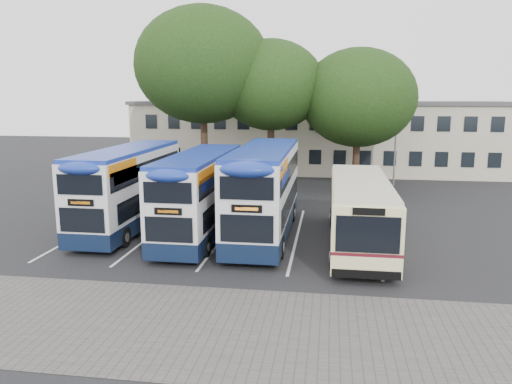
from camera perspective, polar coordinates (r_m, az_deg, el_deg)
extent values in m
plane|color=black|center=(19.41, 4.45, -9.16)|extent=(120.00, 120.00, 0.00)
cube|color=#595654|center=(15.12, -4.83, -15.20)|extent=(40.00, 6.00, 0.01)
cube|color=silver|center=(26.93, -18.23, -3.93)|extent=(0.12, 11.00, 0.01)
cube|color=silver|center=(25.57, -11.18, -4.36)|extent=(0.12, 11.00, 0.01)
cube|color=silver|center=(24.63, -3.46, -4.76)|extent=(0.12, 11.00, 0.01)
cube|color=silver|center=(24.17, 4.72, -5.08)|extent=(0.12, 11.00, 0.01)
cube|color=silver|center=(24.21, 13.04, -5.30)|extent=(0.12, 11.00, 0.01)
cube|color=#C3B49D|center=(45.36, 6.98, 6.22)|extent=(32.00, 8.00, 6.00)
cube|color=#4C4C4F|center=(45.22, 7.07, 10.07)|extent=(32.40, 8.40, 0.30)
cube|color=black|center=(41.49, 6.78, 3.99)|extent=(30.00, 0.06, 1.20)
cube|color=black|center=(41.25, 6.86, 7.85)|extent=(30.00, 0.06, 1.20)
cylinder|color=gray|center=(38.55, 15.75, 7.31)|extent=(0.14, 0.14, 9.00)
cube|color=gray|center=(38.57, 16.10, 14.00)|extent=(0.12, 0.80, 0.12)
cube|color=gray|center=(38.17, 16.17, 13.95)|extent=(0.25, 0.50, 0.12)
cylinder|color=black|center=(36.36, -5.93, 5.46)|extent=(0.50, 0.50, 6.46)
ellipsoid|color=black|center=(36.26, -6.10, 14.23)|extent=(9.58, 9.58, 8.14)
cylinder|color=black|center=(36.22, 1.70, 4.69)|extent=(0.50, 0.50, 5.45)
ellipsoid|color=black|center=(36.02, 1.74, 12.12)|extent=(7.50, 7.50, 6.38)
cylinder|color=black|center=(36.52, 11.37, 4.02)|extent=(0.50, 0.50, 4.81)
ellipsoid|color=black|center=(36.27, 11.62, 10.52)|extent=(8.12, 8.12, 6.90)
cube|color=#0E1933|center=(26.27, -14.21, -2.63)|extent=(2.32, 9.76, 0.74)
cube|color=silver|center=(25.92, -14.40, 1.27)|extent=(2.32, 9.76, 2.88)
cube|color=navy|center=(25.72, -14.56, 4.54)|extent=(2.28, 9.56, 0.28)
cube|color=black|center=(26.31, -14.09, -0.32)|extent=(2.36, 8.64, 0.93)
cube|color=black|center=(25.82, -14.47, 2.69)|extent=(2.36, 9.20, 0.84)
cube|color=orange|center=(22.37, -14.93, 2.77)|extent=(0.02, 2.97, 0.51)
cube|color=black|center=(21.58, -19.41, -1.16)|extent=(1.11, 0.06, 0.28)
cylinder|color=black|center=(29.26, -13.98, -1.62)|extent=(0.28, 0.93, 0.93)
cylinder|color=black|center=(28.53, -10.07, -1.78)|extent=(0.28, 0.93, 0.93)
cylinder|color=black|center=(23.96, -19.46, -4.69)|extent=(0.28, 0.93, 0.93)
cylinder|color=black|center=(23.06, -14.83, -5.02)|extent=(0.28, 0.93, 0.93)
cube|color=#0E1933|center=(24.22, -6.32, -3.53)|extent=(2.27, 9.52, 0.73)
cube|color=silver|center=(23.84, -6.40, 0.58)|extent=(2.27, 9.52, 2.81)
cube|color=navy|center=(23.63, -6.48, 4.04)|extent=(2.22, 9.33, 0.27)
cube|color=black|center=(24.25, -6.20, -1.09)|extent=(2.31, 8.43, 0.91)
cube|color=black|center=(23.74, -6.44, 2.09)|extent=(2.31, 8.97, 0.82)
cube|color=orange|center=(20.39, -5.61, 2.07)|extent=(0.02, 2.90, 0.50)
cube|color=black|center=(19.37, -10.02, -2.20)|extent=(1.09, 0.06, 0.27)
cylinder|color=black|center=(27.12, -6.92, -2.38)|extent=(0.27, 0.91, 0.91)
cylinder|color=black|center=(26.65, -2.67, -2.54)|extent=(0.27, 0.91, 0.91)
cylinder|color=black|center=(21.69, -11.05, -5.89)|extent=(0.27, 0.91, 0.91)
cylinder|color=black|center=(21.11, -5.77, -6.21)|extent=(0.27, 0.91, 0.91)
cube|color=red|center=(24.57, -3.16, 2.44)|extent=(0.02, 3.63, 0.77)
cube|color=#0E1933|center=(24.11, 0.97, -3.42)|extent=(2.44, 10.24, 0.78)
cube|color=silver|center=(23.71, 0.99, 1.04)|extent=(2.44, 10.24, 3.02)
cube|color=navy|center=(23.49, 1.00, 4.79)|extent=(2.39, 10.04, 0.29)
cube|color=black|center=(24.15, 1.07, -0.78)|extent=(2.48, 9.07, 0.98)
cube|color=black|center=(23.60, 0.99, 2.67)|extent=(2.48, 9.65, 0.88)
cube|color=orange|center=(20.08, 3.22, 2.75)|extent=(0.02, 3.12, 0.54)
cube|color=black|center=(18.74, -1.08, -1.93)|extent=(1.17, 0.06, 0.29)
cylinder|color=black|center=(27.17, -0.51, -2.19)|extent=(0.29, 0.98, 0.98)
cylinder|color=black|center=(26.92, 4.13, -2.35)|extent=(0.29, 0.98, 0.98)
cylinder|color=black|center=(21.14, -3.21, -6.05)|extent=(0.29, 0.98, 0.98)
cylinder|color=black|center=(20.82, 2.77, -6.31)|extent=(0.29, 0.98, 0.98)
cube|color=#FFF5AA|center=(22.78, 11.75, -2.17)|extent=(2.51, 10.06, 2.56)
cube|color=beige|center=(22.52, 11.88, 1.14)|extent=(2.41, 9.66, 0.20)
cube|color=black|center=(23.18, 11.73, -0.86)|extent=(2.55, 8.05, 0.91)
cube|color=maroon|center=(22.88, 11.71, -3.21)|extent=(2.54, 10.08, 0.12)
cube|color=black|center=(17.82, 12.66, -4.78)|extent=(2.21, 0.06, 1.31)
cylinder|color=black|center=(19.73, 8.84, -7.37)|extent=(0.30, 1.01, 1.01)
cylinder|color=black|center=(19.89, 15.46, -7.50)|extent=(0.30, 1.01, 1.01)
cylinder|color=black|center=(25.93, 8.79, -2.93)|extent=(0.30, 1.01, 1.01)
cylinder|color=black|center=(26.05, 13.81, -3.06)|extent=(0.30, 1.01, 1.01)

